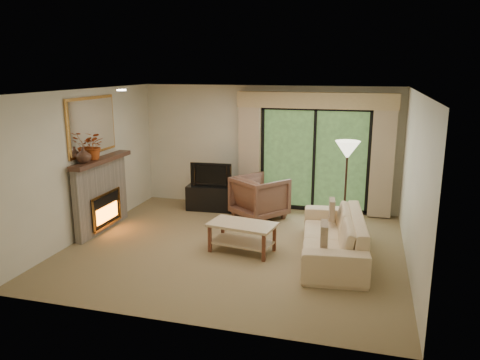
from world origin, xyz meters
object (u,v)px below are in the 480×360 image
(armchair, at_px, (260,197))
(media_console, at_px, (212,198))
(sofa, at_px, (333,235))
(coffee_table, at_px, (242,237))

(armchair, bearing_deg, media_console, 24.24)
(media_console, xyz_separation_m, sofa, (2.68, -1.90, 0.09))
(media_console, bearing_deg, armchair, -17.36)
(media_console, height_order, coffee_table, media_console)
(media_console, xyz_separation_m, coffee_table, (1.23, -2.09, -0.02))
(coffee_table, bearing_deg, sofa, 16.19)
(sofa, bearing_deg, coffee_table, -88.97)
(armchair, bearing_deg, sofa, 171.60)
(armchair, distance_m, sofa, 2.28)
(sofa, xyz_separation_m, coffee_table, (-1.45, -0.19, -0.11))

